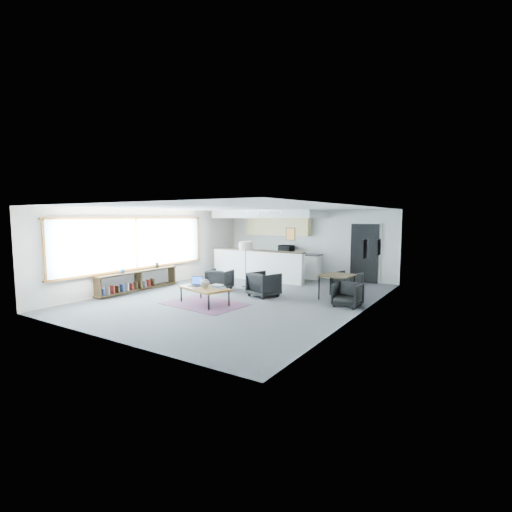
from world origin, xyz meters
The scene contains 21 objects.
room centered at (0.00, 0.00, 1.30)m, with size 7.02×9.02×2.62m.
window centered at (-3.46, -0.90, 1.46)m, with size 0.10×5.95×1.66m.
console centered at (-3.30, -1.05, 0.33)m, with size 0.35×3.00×0.80m.
kitchenette centered at (-1.20, 3.71, 1.38)m, with size 4.20×1.96×2.60m.
doorway centered at (2.30, 4.42, 1.07)m, with size 1.10×0.12×2.15m.
track_light centered at (-0.59, 2.20, 2.53)m, with size 1.60×0.07×0.15m.
wall_art_lower centered at (3.47, 0.40, 1.55)m, with size 0.03×0.38×0.48m.
wall_art_upper centered at (3.47, 1.70, 1.50)m, with size 0.03×0.34×0.44m.
kilim_rug centered at (-0.33, -1.28, 0.01)m, with size 2.22×1.60×0.01m.
coffee_table centered at (-0.33, -1.28, 0.42)m, with size 1.55×1.09×0.46m.
laptop centered at (-0.70, -1.18, 0.53)m, with size 0.40×0.35×0.25m.
ceramic_pot centered at (-0.26, -1.33, 0.58)m, with size 0.24×0.24×0.24m.
book_stack centered at (0.06, -1.17, 0.50)m, with size 0.33×0.27×0.10m.
coaster centered at (-0.18, -1.54, 0.46)m, with size 0.11×0.11×0.01m.
armchair_left centered at (-1.21, 0.52, 0.36)m, with size 0.71×0.66×0.73m, color black.
armchair_right centered at (0.51, 0.43, 0.40)m, with size 0.77×0.72×0.79m, color black.
floor_lamp centered at (-0.83, 1.44, 1.32)m, with size 0.55×0.55×1.52m.
dining_table centered at (2.45, 1.25, 0.64)m, with size 0.89×0.89×0.71m.
dining_chair_near centered at (3.00, 0.55, 0.29)m, with size 0.57×0.53×0.58m, color black.
dining_chair_far centered at (2.43, 2.18, 0.31)m, with size 0.61×0.57×0.63m, color black.
microwave centered at (-0.74, 4.15, 1.12)m, with size 0.56×0.31×0.38m, color black.
Camera 1 is at (6.12, -8.77, 2.33)m, focal length 26.00 mm.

